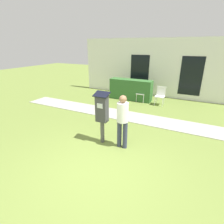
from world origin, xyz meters
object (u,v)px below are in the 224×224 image
person_standing (123,118)px  outdoor_chair_left (142,91)px  parking_meter (102,111)px  outdoor_chair_middle (160,94)px

person_standing → outdoor_chair_left: person_standing is taller
parking_meter → outdoor_chair_middle: 4.59m
person_standing → outdoor_chair_left: (-0.88, 4.61, -0.40)m
parking_meter → outdoor_chair_middle: parking_meter is taller
outdoor_chair_middle → outdoor_chair_left: bearing=172.4°
person_standing → outdoor_chair_left: bearing=69.8°
person_standing → outdoor_chair_middle: 4.51m
parking_meter → outdoor_chair_left: 4.65m
outdoor_chair_left → parking_meter: bearing=-88.1°
parking_meter → outdoor_chair_middle: bearing=80.3°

